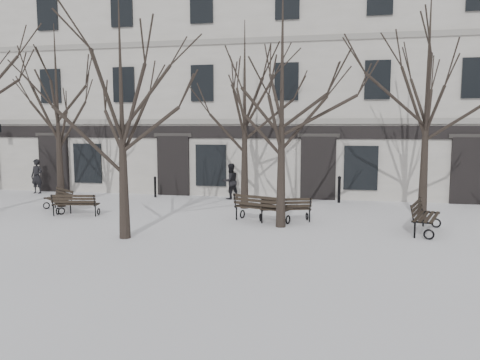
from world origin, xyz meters
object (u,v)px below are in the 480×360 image
(bench_2, at_px, (261,207))
(bench_5, at_px, (424,215))
(tree_2, at_px, (282,76))
(bench_1, at_px, (75,204))
(tree_1, at_px, (121,90))
(bench_3, at_px, (59,199))
(bench_4, at_px, (285,208))

(bench_2, relative_size, bench_5, 0.99)
(tree_2, distance_m, bench_2, 4.56)
(bench_2, bearing_deg, bench_1, 23.25)
(bench_1, relative_size, bench_2, 0.85)
(tree_1, relative_size, tree_2, 0.89)
(tree_2, height_order, bench_5, tree_2)
(tree_1, xyz_separation_m, bench_3, (-4.57, 3.72, -3.94))
(tree_1, height_order, bench_4, tree_1)
(tree_2, xyz_separation_m, bench_3, (-8.99, 1.19, -4.51))
(bench_5, bearing_deg, bench_4, 97.75)
(bench_4, bearing_deg, bench_3, -19.97)
(bench_2, bearing_deg, bench_3, 17.41)
(bench_4, bearing_deg, bench_5, 153.08)
(bench_4, bearing_deg, bench_2, -2.46)
(bench_2, height_order, bench_5, bench_5)
(bench_2, distance_m, bench_5, 5.35)
(tree_1, bearing_deg, bench_2, 40.57)
(tree_2, height_order, bench_4, tree_2)
(tree_2, bearing_deg, bench_1, 177.16)
(tree_1, bearing_deg, bench_3, 140.81)
(tree_2, bearing_deg, tree_1, -150.22)
(tree_1, distance_m, bench_5, 10.12)
(bench_1, distance_m, bench_5, 12.37)
(bench_5, bearing_deg, bench_2, 101.60)
(tree_2, height_order, bench_3, tree_2)
(bench_1, height_order, bench_3, bench_3)
(bench_4, height_order, bench_5, bench_5)
(tree_1, bearing_deg, bench_1, 139.26)
(tree_2, height_order, bench_1, tree_2)
(bench_3, bearing_deg, bench_4, 35.16)
(tree_2, distance_m, bench_5, 6.36)
(bench_4, relative_size, bench_5, 0.89)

